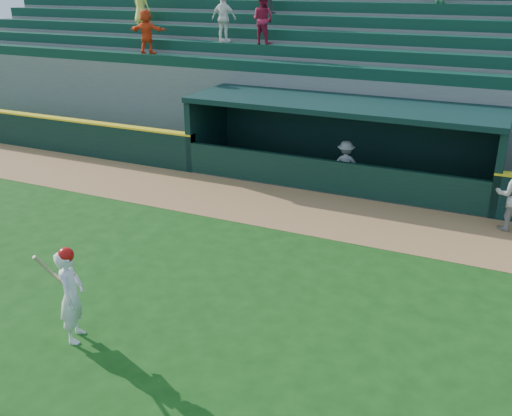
% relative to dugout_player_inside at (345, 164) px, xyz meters
% --- Properties ---
extents(ground, '(120.00, 120.00, 0.00)m').
position_rel_dugout_player_inside_xyz_m(ground, '(-0.37, -7.19, -0.71)').
color(ground, '#144010').
rests_on(ground, ground).
extents(warning_track, '(40.00, 3.00, 0.01)m').
position_rel_dugout_player_inside_xyz_m(warning_track, '(-0.37, -2.29, -0.71)').
color(warning_track, '#9A6B3D').
rests_on(warning_track, ground).
extents(field_wall_left, '(15.50, 0.30, 1.20)m').
position_rel_dugout_player_inside_xyz_m(field_wall_left, '(-12.62, -0.64, -0.11)').
color(field_wall_left, black).
rests_on(field_wall_left, ground).
extents(wall_stripe_left, '(15.50, 0.32, 0.06)m').
position_rel_dugout_player_inside_xyz_m(wall_stripe_left, '(-12.62, -0.64, 0.52)').
color(wall_stripe_left, yellow).
rests_on(wall_stripe_left, field_wall_left).
extents(dugout_player_inside, '(1.04, 0.78, 1.43)m').
position_rel_dugout_player_inside_xyz_m(dugout_player_inside, '(0.00, 0.00, 0.00)').
color(dugout_player_inside, '#A2A29D').
rests_on(dugout_player_inside, ground).
extents(dugout, '(9.40, 2.80, 2.46)m').
position_rel_dugout_player_inside_xyz_m(dugout, '(-0.37, 0.81, 0.64)').
color(dugout, slate).
rests_on(dugout, ground).
extents(stands, '(34.50, 6.25, 7.60)m').
position_rel_dugout_player_inside_xyz_m(stands, '(-0.36, 5.38, 1.68)').
color(stands, slate).
rests_on(stands, ground).
extents(batter_at_plate, '(0.63, 0.84, 1.78)m').
position_rel_dugout_player_inside_xyz_m(batter_at_plate, '(-2.03, -9.54, 0.17)').
color(batter_at_plate, white).
rests_on(batter_at_plate, ground).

